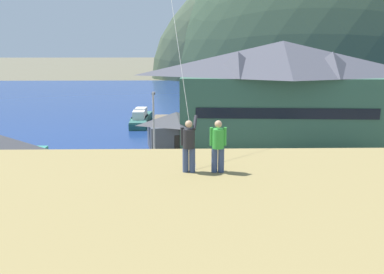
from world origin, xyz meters
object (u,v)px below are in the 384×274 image
Objects in this scene: storage_shed_waterside at (176,129)px; wharf_dock at (164,124)px; parked_car_front_row_red at (235,221)px; parked_car_mid_row_near at (307,206)px; parked_car_lone_by_shed at (229,182)px; parked_car_front_row_silver at (158,214)px; harbor_lodge at (281,91)px; person_companion at (218,145)px; moored_boat_inner_slip at (142,117)px; parked_car_front_row_end at (122,179)px; moored_boat_wharfside at (139,121)px; moored_boat_outer_mooring at (188,124)px; parking_light_pole at (154,129)px; parked_car_back_row_left at (341,181)px; person_kite_flyer at (189,144)px; parked_car_mid_row_center at (66,208)px.

wharf_dock is at bearing 98.93° from storage_shed_waterside.
parked_car_front_row_red is 1.00× the size of parked_car_mid_row_near.
parked_car_lone_by_shed is 0.99× the size of parked_car_front_row_silver.
wharf_dock is 27.01m from parked_car_lone_by_shed.
person_companion is (-9.56, -31.62, 1.91)m from harbor_lodge.
moored_boat_inner_slip is 28.42m from parked_car_front_row_end.
moored_boat_outer_mooring is (6.73, -2.48, 0.00)m from moored_boat_wharfside.
parking_light_pole is (0.20, -21.82, 3.86)m from wharf_dock.
wharf_dock is 29.99m from parked_car_back_row_left.
storage_shed_waterside is at bearing 114.55° from parked_car_mid_row_near.
moored_boat_inner_slip is 1.56× the size of parked_car_front_row_silver.
moored_boat_wharfside is at bearing 99.45° from parking_light_pole.
person_kite_flyer is at bearing -82.53° from parking_light_pole.
parked_car_back_row_left and parked_car_mid_row_near have the same top height.
parked_car_lone_by_shed is at bearing 23.14° from parked_car_mid_row_center.
moored_boat_outer_mooring reaches higher than parked_car_lone_by_shed.
parked_car_front_row_silver is 12.57m from person_companion.
parked_car_mid_row_near is at bearing -65.45° from storage_shed_waterside.
parked_car_back_row_left is 0.99× the size of parked_car_front_row_silver.
moored_boat_inner_slip is at bearing 112.28° from parked_car_mid_row_near.
parked_car_front_row_silver is 2.33× the size of person_kite_flyer.
parked_car_front_row_end is at bearing 64.71° from parked_car_mid_row_center.
parked_car_front_row_end is at bearing 135.01° from parked_car_front_row_red.
parked_car_front_row_end is (-7.74, 7.74, 0.00)m from parked_car_front_row_red.
moored_boat_wharfside is 3.90× the size of person_kite_flyer.
moored_boat_outer_mooring is 20.19m from parking_light_pole.
harbor_lodge is 5.44× the size of parked_car_front_row_silver.
moored_boat_wharfside is 32.67m from parked_car_front_row_silver.
parked_car_back_row_left is 0.60× the size of parking_light_pole.
parked_car_back_row_left is at bearing -48.62° from storage_shed_waterside.
parked_car_front_row_end is at bearing 109.30° from person_companion.
parked_car_back_row_left is (14.46, -26.26, 0.71)m from wharf_dock.
parked_car_front_row_red is 5.33m from parked_car_mid_row_near.
parked_car_front_row_silver and parked_car_mid_row_near have the same top height.
moored_boat_wharfside is 1.70× the size of parked_car_back_row_left.
parking_light_pole reaches higher than wharf_dock.
harbor_lodge reaches higher than person_kite_flyer.
parked_car_lone_by_shed is at bearing -77.05° from wharf_dock.
storage_shed_waterside is at bearing 100.14° from parked_car_front_row_red.
moored_boat_outer_mooring is 3.23× the size of person_kite_flyer.
moored_boat_wharfside is at bearing 159.77° from moored_boat_outer_mooring.
parked_car_front_row_silver is (1.12, -32.03, 0.71)m from wharf_dock.
storage_shed_waterside reaches higher than parked_car_lone_by_shed.
harbor_lodge is at bearing 93.95° from parked_car_back_row_left.
parked_car_back_row_left is 1.00× the size of parked_car_lone_by_shed.
harbor_lodge is 12.25m from storage_shed_waterside.
parked_car_back_row_left is at bearing -58.67° from moored_boat_inner_slip.
parked_car_front_row_red is 2.50× the size of person_companion.
parked_car_mid_row_center is at bearing -180.00° from parked_car_mid_row_near.
parked_car_front_row_silver and parked_car_mid_row_center have the same top height.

